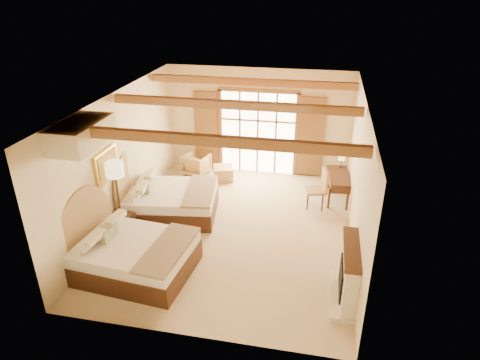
% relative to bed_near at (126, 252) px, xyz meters
% --- Properties ---
extents(floor, '(7.00, 7.00, 0.00)m').
position_rel_bed_near_xyz_m(floor, '(1.82, 2.01, -0.46)').
color(floor, '#D1B48B').
rests_on(floor, ground).
extents(wall_back, '(5.50, 0.00, 5.50)m').
position_rel_bed_near_xyz_m(wall_back, '(1.82, 5.51, 1.14)').
color(wall_back, beige).
rests_on(wall_back, ground).
extents(wall_left, '(0.00, 7.00, 7.00)m').
position_rel_bed_near_xyz_m(wall_left, '(-0.93, 2.01, 1.14)').
color(wall_left, beige).
rests_on(wall_left, ground).
extents(wall_right, '(0.00, 7.00, 7.00)m').
position_rel_bed_near_xyz_m(wall_right, '(4.57, 2.01, 1.14)').
color(wall_right, beige).
rests_on(wall_right, ground).
extents(ceiling, '(7.00, 7.00, 0.00)m').
position_rel_bed_near_xyz_m(ceiling, '(1.82, 2.01, 2.74)').
color(ceiling, '#B96E3B').
rests_on(ceiling, ground).
extents(ceiling_beams, '(5.39, 4.60, 0.18)m').
position_rel_bed_near_xyz_m(ceiling_beams, '(1.82, 2.01, 2.62)').
color(ceiling_beams, olive).
rests_on(ceiling_beams, ceiling).
extents(french_doors, '(3.95, 0.08, 2.60)m').
position_rel_bed_near_xyz_m(french_doors, '(1.82, 5.45, 0.79)').
color(french_doors, white).
rests_on(french_doors, ground).
extents(fireplace, '(0.46, 1.40, 1.16)m').
position_rel_bed_near_xyz_m(fireplace, '(4.42, 0.01, 0.05)').
color(fireplace, beige).
rests_on(fireplace, ground).
extents(painting, '(0.06, 0.95, 0.75)m').
position_rel_bed_near_xyz_m(painting, '(-0.88, 1.26, 1.29)').
color(painting, yellow).
rests_on(painting, wall_left).
extents(canopy_valance, '(0.70, 1.40, 0.45)m').
position_rel_bed_near_xyz_m(canopy_valance, '(-0.58, 0.01, 2.49)').
color(canopy_valance, beige).
rests_on(canopy_valance, ceiling).
extents(bed_near, '(2.46, 1.95, 1.52)m').
position_rel_bed_near_xyz_m(bed_near, '(0.00, 0.00, 0.00)').
color(bed_near, '#3F2717').
rests_on(bed_near, floor).
extents(bed_far, '(2.50, 2.02, 1.50)m').
position_rel_bed_near_xyz_m(bed_far, '(-0.07, 2.38, -0.01)').
color(bed_far, '#3F2717').
rests_on(bed_far, floor).
extents(nightstand, '(0.59, 0.59, 0.58)m').
position_rel_bed_near_xyz_m(nightstand, '(-0.66, 1.16, -0.17)').
color(nightstand, '#3F2717').
rests_on(nightstand, floor).
extents(floor_lamp, '(0.40, 0.40, 1.88)m').
position_rel_bed_near_xyz_m(floor_lamp, '(-0.68, 1.20, 1.14)').
color(floor_lamp, '#3B271B').
rests_on(floor_lamp, floor).
extents(armchair, '(0.86, 0.88, 0.65)m').
position_rel_bed_near_xyz_m(armchair, '(0.03, 4.88, -0.13)').
color(armchair, tan).
rests_on(armchair, floor).
extents(ottoman, '(0.71, 0.71, 0.41)m').
position_rel_bed_near_xyz_m(ottoman, '(0.92, 4.67, -0.25)').
color(ottoman, tan).
rests_on(ottoman, floor).
extents(desk, '(0.71, 1.37, 0.71)m').
position_rel_bed_near_xyz_m(desk, '(4.28, 4.11, -0.08)').
color(desk, '#3F2717').
rests_on(desk, floor).
extents(desk_chair, '(0.60, 0.59, 1.09)m').
position_rel_bed_near_xyz_m(desk_chair, '(3.72, 3.51, -0.12)').
color(desk_chair, '#94613C').
rests_on(desk_chair, floor).
extents(desk_lamp, '(0.18, 0.18, 0.36)m').
position_rel_bed_near_xyz_m(desk_lamp, '(4.32, 4.67, 0.53)').
color(desk_lamp, '#3B271B').
rests_on(desk_lamp, desk).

